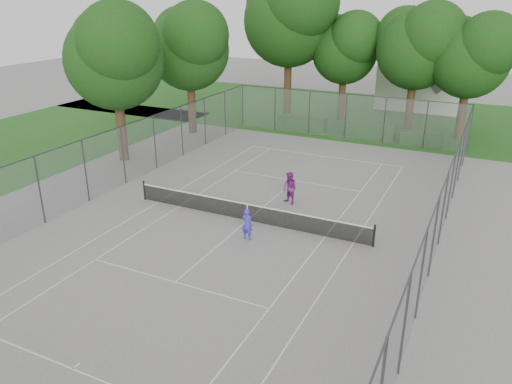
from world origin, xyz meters
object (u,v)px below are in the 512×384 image
at_px(house, 423,68).
at_px(girl_player, 247,224).
at_px(tennis_net, 247,211).
at_px(woman_player, 290,188).

relative_size(house, girl_player, 6.25).
bearing_deg(tennis_net, house, 83.86).
distance_m(tennis_net, girl_player, 2.04).
xyz_separation_m(tennis_net, woman_player, (1.08, 2.97, 0.38)).
bearing_deg(house, woman_player, -94.63).
relative_size(tennis_net, girl_player, 8.41).
bearing_deg(house, tennis_net, -96.14).
bearing_deg(girl_player, woman_player, -88.90).
relative_size(house, woman_player, 5.36).
distance_m(tennis_net, house, 31.82).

